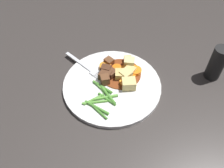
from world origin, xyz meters
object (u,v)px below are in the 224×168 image
(potato_chunk_5, at_px, (128,61))
(meat_chunk_2, at_px, (105,75))
(potato_chunk_2, at_px, (129,63))
(carrot_slice_4, at_px, (125,82))
(potato_chunk_4, at_px, (119,75))
(fork, at_px, (87,67))
(carrot_slice_1, at_px, (130,75))
(potato_chunk_1, at_px, (126,75))
(meat_chunk_3, at_px, (106,70))
(potato_chunk_0, at_px, (129,84))
(meat_chunk_0, at_px, (109,62))
(carrot_slice_0, at_px, (136,71))
(carrot_slice_3, at_px, (124,71))
(dinner_plate, at_px, (112,85))
(meat_chunk_1, at_px, (112,74))
(meat_chunk_4, at_px, (105,79))
(pepper_mill, at_px, (217,63))
(carrot_slice_5, at_px, (116,68))
(potato_chunk_3, at_px, (130,70))
(carrot_slice_2, at_px, (105,67))

(potato_chunk_5, distance_m, meat_chunk_2, 0.09)
(potato_chunk_2, bearing_deg, carrot_slice_4, -178.79)
(potato_chunk_4, xyz_separation_m, fork, (0.01, 0.10, -0.01))
(carrot_slice_1, distance_m, potato_chunk_1, 0.02)
(carrot_slice_4, bearing_deg, meat_chunk_3, 66.06)
(potato_chunk_0, height_order, potato_chunk_1, potato_chunk_0)
(meat_chunk_2, bearing_deg, meat_chunk_0, 3.53)
(carrot_slice_0, distance_m, carrot_slice_1, 0.02)
(carrot_slice_0, height_order, carrot_slice_3, carrot_slice_0)
(meat_chunk_3, bearing_deg, carrot_slice_4, -113.94)
(dinner_plate, bearing_deg, meat_chunk_3, 35.62)
(potato_chunk_1, bearing_deg, meat_chunk_1, 93.02)
(meat_chunk_4, xyz_separation_m, pepper_mill, (0.11, -0.30, 0.03))
(carrot_slice_1, xyz_separation_m, meat_chunk_1, (-0.01, 0.05, 0.01))
(meat_chunk_4, bearing_deg, meat_chunk_1, -23.14)
(carrot_slice_5, distance_m, meat_chunk_2, 0.05)
(potato_chunk_0, xyz_separation_m, pepper_mill, (0.11, -0.23, 0.03))
(carrot_slice_0, bearing_deg, potato_chunk_0, 171.15)
(carrot_slice_1, distance_m, potato_chunk_2, 0.04)
(carrot_slice_3, relative_size, potato_chunk_3, 1.17)
(potato_chunk_0, relative_size, potato_chunk_3, 1.30)
(potato_chunk_5, relative_size, meat_chunk_1, 0.98)
(dinner_plate, xyz_separation_m, fork, (0.04, 0.09, 0.01))
(carrot_slice_5, xyz_separation_m, potato_chunk_4, (-0.03, -0.02, 0.01))
(potato_chunk_4, relative_size, meat_chunk_3, 1.13)
(potato_chunk_4, distance_m, pepper_mill, 0.28)
(potato_chunk_2, xyz_separation_m, meat_chunk_3, (-0.04, 0.06, -0.00))
(potato_chunk_1, height_order, meat_chunk_4, same)
(potato_chunk_2, relative_size, fork, 0.19)
(dinner_plate, bearing_deg, potato_chunk_5, -16.08)
(carrot_slice_1, height_order, potato_chunk_4, potato_chunk_4)
(dinner_plate, bearing_deg, potato_chunk_2, -23.21)
(meat_chunk_2, bearing_deg, carrot_slice_5, -24.68)
(potato_chunk_2, xyz_separation_m, potato_chunk_4, (-0.05, 0.02, -0.00))
(carrot_slice_1, bearing_deg, meat_chunk_1, 100.68)
(meat_chunk_2, relative_size, pepper_mill, 0.30)
(carrot_slice_0, relative_size, meat_chunk_4, 1.36)
(potato_chunk_4, xyz_separation_m, pepper_mill, (0.08, -0.26, 0.03))
(dinner_plate, distance_m, meat_chunk_0, 0.08)
(potato_chunk_4, relative_size, potato_chunk_5, 1.17)
(carrot_slice_1, distance_m, carrot_slice_3, 0.03)
(carrot_slice_1, xyz_separation_m, potato_chunk_3, (0.01, 0.00, 0.01))
(carrot_slice_2, height_order, potato_chunk_0, potato_chunk_0)
(carrot_slice_3, distance_m, pepper_mill, 0.26)
(potato_chunk_1, relative_size, potato_chunk_5, 1.09)
(potato_chunk_0, height_order, pepper_mill, pepper_mill)
(carrot_slice_5, bearing_deg, meat_chunk_2, 155.32)
(potato_chunk_3, relative_size, meat_chunk_1, 1.07)
(potato_chunk_3, relative_size, potato_chunk_5, 1.08)
(potato_chunk_4, xyz_separation_m, meat_chunk_0, (0.04, 0.04, -0.00))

